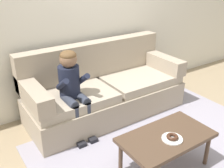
% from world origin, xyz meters
% --- Properties ---
extents(ground, '(10.00, 10.00, 0.00)m').
position_xyz_m(ground, '(0.00, 0.00, 0.00)').
color(ground, '#9E896B').
extents(wall_back, '(8.00, 0.10, 2.80)m').
position_xyz_m(wall_back, '(0.00, 1.40, 1.40)').
color(wall_back, silver).
rests_on(wall_back, ground).
extents(area_rug, '(2.96, 2.00, 0.01)m').
position_xyz_m(area_rug, '(0.00, -0.25, 0.01)').
color(area_rug, '#9993A3').
rests_on(area_rug, ground).
extents(couch, '(2.26, 0.90, 1.01)m').
position_xyz_m(couch, '(-0.14, 0.86, 0.36)').
color(couch, tan).
rests_on(couch, ground).
extents(coffee_table, '(0.97, 0.54, 0.43)m').
position_xyz_m(coffee_table, '(-0.25, -0.51, 0.38)').
color(coffee_table, '#4C3828').
rests_on(coffee_table, ground).
extents(person_child, '(0.34, 0.58, 1.10)m').
position_xyz_m(person_child, '(-0.73, 0.64, 0.67)').
color(person_child, '#1E2338').
rests_on(person_child, ground).
extents(plate, '(0.21, 0.21, 0.01)m').
position_xyz_m(plate, '(-0.25, -0.59, 0.44)').
color(plate, white).
rests_on(plate, coffee_table).
extents(donut, '(0.16, 0.16, 0.04)m').
position_xyz_m(donut, '(-0.25, -0.59, 0.46)').
color(donut, '#422619').
rests_on(donut, plate).
extents(toy_controller, '(0.23, 0.09, 0.05)m').
position_xyz_m(toy_controller, '(0.35, 0.00, 0.03)').
color(toy_controller, gold).
rests_on(toy_controller, ground).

